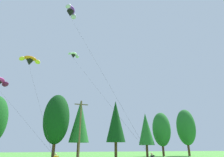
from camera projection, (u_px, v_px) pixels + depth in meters
name	position (u px, v px, depth m)	size (l,w,h in m)	color
treeline_tree_e	(56.00, 119.00, 39.91)	(5.31, 5.31, 12.99)	#472D19
treeline_tree_f	(80.00, 121.00, 42.16)	(4.33, 4.33, 12.42)	#472D19
treeline_tree_g	(116.00, 121.00, 45.66)	(4.47, 4.47, 13.06)	#472D19
treeline_tree_h	(146.00, 129.00, 49.76)	(3.99, 3.99, 10.88)	#472D19
treeline_tree_i	(161.00, 129.00, 53.18)	(4.94, 4.94, 11.63)	#472D19
treeline_tree_j	(186.00, 127.00, 56.21)	(5.33, 5.33, 13.06)	#472D19
utility_pole	(80.00, 129.00, 30.24)	(2.20, 0.26, 9.51)	brown
parafoil_kite_mid_white	(74.00, 55.00, 38.84)	(7.49, 17.84, 18.91)	white
parafoil_kite_far_orange	(30.00, 60.00, 30.74)	(5.91, 11.08, 14.56)	orange
parafoil_kite_low_purple	(71.00, 12.00, 32.59)	(9.55, 10.78, 23.34)	purple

